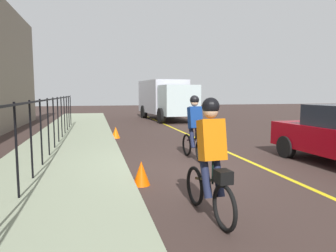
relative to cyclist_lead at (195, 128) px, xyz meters
The scene contains 9 objects.
ground_plane 1.20m from the cyclist_lead, 165.12° to the left, with size 80.00×80.00×0.00m, color #372824.
lane_line_centre 1.83m from the cyclist_lead, 118.17° to the right, with size 36.00×0.12×0.01m, color yellow.
sidewalk 3.77m from the cyclist_lead, 101.77° to the left, with size 40.00×3.20×0.15m, color gray.
iron_fence 4.02m from the cyclist_lead, 86.42° to the left, with size 18.35×0.04×1.60m.
cyclist_lead is the anchor object (origin of this frame).
cyclist_follow 4.15m from the cyclist_lead, 164.96° to the left, with size 1.71×0.38×1.83m.
box_truck_background 13.28m from the cyclist_lead, ahead, with size 6.89×3.02×2.78m.
traffic_cone_near 5.19m from the cyclist_lead, 21.51° to the left, with size 0.36×0.36×0.48m, color #FC6507.
traffic_cone_far 2.85m from the cyclist_lead, 138.56° to the left, with size 0.36×0.36×0.50m, color #EC5203.
Camera 1 is at (-7.49, 2.54, 1.89)m, focal length 33.10 mm.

